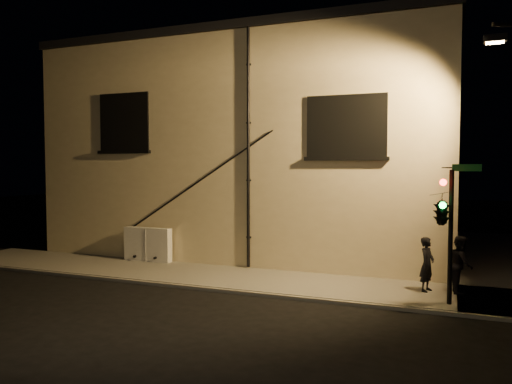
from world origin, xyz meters
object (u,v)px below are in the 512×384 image
at_px(pedestrian_a, 427,264).
at_px(traffic_signal, 443,210).
at_px(pedestrian_b, 461,264).
at_px(utility_cabinet, 148,244).

bearing_deg(pedestrian_a, traffic_signal, -142.98).
bearing_deg(pedestrian_a, pedestrian_b, -60.11).
distance_m(utility_cabinet, pedestrian_b, 10.92).
xyz_separation_m(pedestrian_b, traffic_signal, (-0.48, -1.46, 1.64)).
xyz_separation_m(utility_cabinet, pedestrian_b, (10.90, -0.75, 0.18)).
bearing_deg(utility_cabinet, pedestrian_a, -5.20).
xyz_separation_m(utility_cabinet, pedestrian_a, (10.00, -0.91, 0.15)).
height_order(utility_cabinet, pedestrian_b, pedestrian_b).
xyz_separation_m(pedestrian_a, traffic_signal, (0.41, -1.30, 1.67)).
relative_size(pedestrian_a, pedestrian_b, 0.96).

